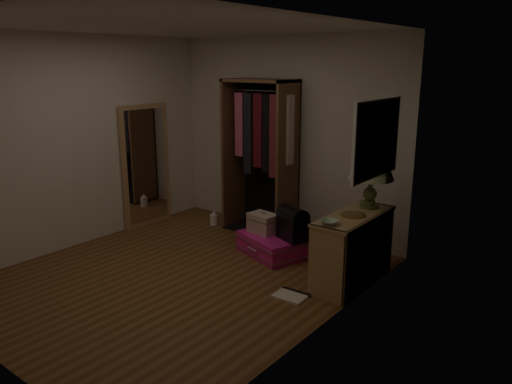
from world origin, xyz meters
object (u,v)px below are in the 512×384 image
(table_lamp, at_px, (372,167))
(white_jug, at_px, (214,219))
(train_case, at_px, (263,223))
(black_bag, at_px, (293,223))
(floor_mirror, at_px, (146,166))
(console_bookshelf, at_px, (355,246))
(open_wardrobe, at_px, (263,144))
(pink_suitcase, at_px, (272,245))

(table_lamp, height_order, white_jug, table_lamp)
(train_case, height_order, table_lamp, table_lamp)
(black_bag, bearing_deg, train_case, -154.88)
(black_bag, bearing_deg, table_lamp, 34.68)
(floor_mirror, relative_size, white_jug, 8.94)
(console_bookshelf, distance_m, train_case, 1.28)
(console_bookshelf, height_order, open_wardrobe, open_wardrobe)
(black_bag, bearing_deg, console_bookshelf, 15.45)
(train_case, bearing_deg, floor_mirror, -168.08)
(open_wardrobe, relative_size, pink_suitcase, 2.18)
(console_bookshelf, xyz_separation_m, black_bag, (-0.85, 0.11, 0.06))
(console_bookshelf, height_order, black_bag, console_bookshelf)
(white_jug, bearing_deg, floor_mirror, -146.50)
(pink_suitcase, bearing_deg, open_wardrobe, 153.44)
(console_bookshelf, distance_m, white_jug, 2.51)
(console_bookshelf, relative_size, black_bag, 2.59)
(table_lamp, relative_size, white_jug, 3.18)
(pink_suitcase, distance_m, table_lamp, 1.57)
(pink_suitcase, height_order, table_lamp, table_lamp)
(floor_mirror, xyz_separation_m, train_case, (1.96, 0.14, -0.49))
(table_lamp, bearing_deg, black_bag, -168.15)
(white_jug, bearing_deg, pink_suitcase, -16.49)
(floor_mirror, height_order, pink_suitcase, floor_mirror)
(open_wardrobe, xyz_separation_m, train_case, (0.48, -0.63, -0.84))
(white_jug, bearing_deg, black_bag, -12.86)
(open_wardrobe, bearing_deg, train_case, -52.55)
(white_jug, bearing_deg, console_bookshelf, -10.97)
(open_wardrobe, height_order, train_case, open_wardrobe)
(pink_suitcase, bearing_deg, train_case, -165.59)
(table_lamp, bearing_deg, open_wardrobe, 166.28)
(white_jug, bearing_deg, table_lamp, -4.30)
(table_lamp, xyz_separation_m, white_jug, (-2.45, 0.18, -1.11))
(train_case, bearing_deg, white_jug, 169.79)
(floor_mirror, height_order, train_case, floor_mirror)
(floor_mirror, bearing_deg, train_case, 4.13)
(floor_mirror, relative_size, train_case, 4.47)
(console_bookshelf, bearing_deg, floor_mirror, -179.15)
(pink_suitcase, relative_size, black_bag, 2.18)
(pink_suitcase, relative_size, table_lamp, 1.56)
(train_case, xyz_separation_m, white_jug, (-1.17, 0.38, -0.28))
(pink_suitcase, bearing_deg, black_bag, 24.68)
(train_case, bearing_deg, black_bag, 10.09)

